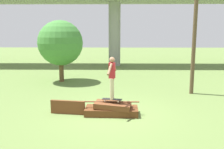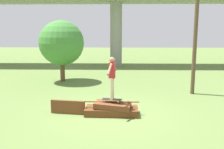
{
  "view_description": "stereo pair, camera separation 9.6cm",
  "coord_description": "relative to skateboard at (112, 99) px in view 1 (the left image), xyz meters",
  "views": [
    {
      "loc": [
        0.19,
        -9.43,
        3.25
      ],
      "look_at": [
        0.02,
        -0.03,
        1.6
      ],
      "focal_mm": 40.0,
      "sensor_mm": 36.0,
      "label": 1
    },
    {
      "loc": [
        0.28,
        -9.42,
        3.25
      ],
      "look_at": [
        0.02,
        -0.03,
        1.6
      ],
      "focal_mm": 40.0,
      "sensor_mm": 36.0,
      "label": 2
    }
  ],
  "objects": [
    {
      "name": "skater",
      "position": [
        -0.0,
        0.0,
        0.97
      ],
      "size": [
        0.36,
        1.21,
        1.64
      ],
      "color": "#C6B78E",
      "rests_on": "skateboard"
    },
    {
      "name": "utility_pole",
      "position": [
        4.11,
        3.43,
        3.64
      ],
      "size": [
        1.3,
        0.2,
        8.26
      ],
      "color": "brown",
      "rests_on": "ground_plane"
    },
    {
      "name": "skateboard",
      "position": [
        0.0,
        0.0,
        0.0
      ],
      "size": [
        0.8,
        0.39,
        0.09
      ],
      "color": "black",
      "rests_on": "scrap_pile"
    },
    {
      "name": "scrap_plank_loose",
      "position": [
        -1.75,
        0.05,
        -0.35
      ],
      "size": [
        1.39,
        0.31,
        0.54
      ],
      "color": "brown",
      "rests_on": "ground_plane"
    },
    {
      "name": "tree_behind_left",
      "position": [
        -3.38,
        6.43,
        1.87
      ],
      "size": [
        2.85,
        2.85,
        3.92
      ],
      "color": "brown",
      "rests_on": "ground_plane"
    },
    {
      "name": "scrap_pile",
      "position": [
        -0.0,
        0.01,
        -0.4
      ],
      "size": [
        2.17,
        1.01,
        0.54
      ],
      "color": "#5B3319",
      "rests_on": "ground_plane"
    },
    {
      "name": "ground_plane",
      "position": [
        -0.02,
        0.03,
        -0.62
      ],
      "size": [
        80.0,
        80.0,
        0.0
      ],
      "primitive_type": "plane",
      "color": "olive"
    },
    {
      "name": "highway_overpass",
      "position": [
        -0.02,
        14.23,
        5.04
      ],
      "size": [
        44.0,
        4.22,
        6.48
      ],
      "color": "gray",
      "rests_on": "ground_plane"
    }
  ]
}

